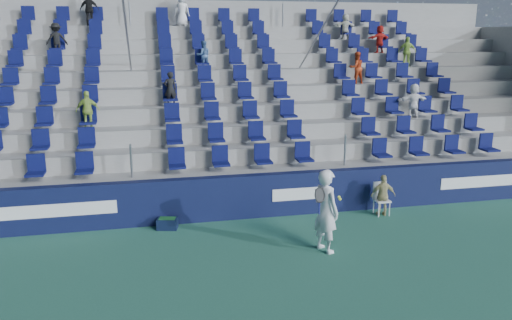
{
  "coord_description": "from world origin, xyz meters",
  "views": [
    {
      "loc": [
        -2.46,
        -9.56,
        4.88
      ],
      "look_at": [
        0.2,
        2.8,
        1.7
      ],
      "focal_mm": 35.0,
      "sensor_mm": 36.0,
      "label": 1
    }
  ],
  "objects": [
    {
      "name": "ground",
      "position": [
        0.0,
        0.0,
        0.0
      ],
      "size": [
        70.0,
        70.0,
        0.0
      ],
      "primitive_type": "plane",
      "color": "#2C6851",
      "rests_on": "ground"
    },
    {
      "name": "sponsor_wall",
      "position": [
        0.0,
        3.15,
        0.6
      ],
      "size": [
        24.0,
        0.32,
        1.2
      ],
      "color": "#10153B",
      "rests_on": "ground"
    },
    {
      "name": "grandstand",
      "position": [
        0.0,
        8.24,
        2.14
      ],
      "size": [
        24.0,
        8.17,
        6.63
      ],
      "color": "gray",
      "rests_on": "ground"
    },
    {
      "name": "tennis_player",
      "position": [
        1.36,
        0.62,
        0.98
      ],
      "size": [
        0.76,
        0.84,
        1.96
      ],
      "color": "white",
      "rests_on": "ground"
    },
    {
      "name": "line_judge_chair",
      "position": [
        3.72,
        2.64,
        0.52
      ],
      "size": [
        0.4,
        0.41,
        0.91
      ],
      "color": "white",
      "rests_on": "ground"
    },
    {
      "name": "line_judge",
      "position": [
        3.72,
        2.5,
        0.58
      ],
      "size": [
        0.72,
        0.4,
        1.16
      ],
      "primitive_type": "imported",
      "rotation": [
        0.0,
        0.0,
        2.97
      ],
      "color": "tan",
      "rests_on": "ground"
    },
    {
      "name": "ball_bin",
      "position": [
        -2.16,
        2.75,
        0.16
      ],
      "size": [
        0.58,
        0.45,
        0.29
      ],
      "color": "#0D1732",
      "rests_on": "ground"
    }
  ]
}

